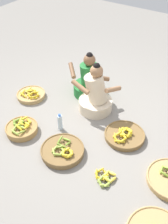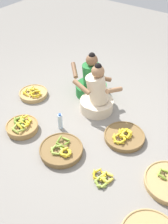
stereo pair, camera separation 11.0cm
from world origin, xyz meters
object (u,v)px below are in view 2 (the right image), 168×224
(vendor_woman_front, at_px, (97,96))
(vendor_woman_behind, at_px, (91,82))
(water_bottle, at_px, (60,122))
(banana_basket_front_center, at_px, (124,136))
(banana_basket_front_right, at_px, (22,126))
(loose_bananas_back_center, at_px, (103,179))
(banana_basket_mid_left, at_px, (33,93))
(banana_basket_near_bicycle, at_px, (62,150))

(vendor_woman_front, bearing_deg, vendor_woman_behind, 136.22)
(vendor_woman_behind, xyz_separation_m, water_bottle, (0.12, -0.96, -0.12))
(banana_basket_front_center, bearing_deg, banana_basket_front_right, -151.15)
(loose_bananas_back_center, bearing_deg, banana_basket_mid_left, 158.37)
(banana_basket_near_bicycle, height_order, banana_basket_front_right, banana_basket_front_right)
(banana_basket_front_center, relative_size, water_bottle, 2.09)
(banana_basket_near_bicycle, height_order, water_bottle, water_bottle)
(vendor_woman_front, bearing_deg, banana_basket_near_bicycle, -82.98)
(vendor_woman_front, height_order, banana_basket_near_bicycle, vendor_woman_front)
(vendor_woman_front, height_order, banana_basket_front_center, vendor_woman_front)
(vendor_woman_front, height_order, vendor_woman_behind, vendor_woman_front)
(vendor_woman_front, bearing_deg, water_bottle, -105.94)
(banana_basket_near_bicycle, bearing_deg, banana_basket_front_center, 52.62)
(vendor_woman_behind, distance_m, banana_basket_mid_left, 0.99)
(banana_basket_front_center, relative_size, loose_bananas_back_center, 2.03)
(banana_basket_mid_left, height_order, water_bottle, water_bottle)
(vendor_woman_front, relative_size, banana_basket_near_bicycle, 1.43)
(banana_basket_front_right, height_order, water_bottle, water_bottle)
(banana_basket_front_center, xyz_separation_m, banana_basket_front_right, (-1.28, -0.71, 0.02))
(banana_basket_front_right, bearing_deg, banana_basket_mid_left, 123.40)
(vendor_woman_behind, distance_m, loose_bananas_back_center, 1.76)
(banana_basket_front_right, xyz_separation_m, loose_bananas_back_center, (1.41, -0.05, -0.04))
(banana_basket_mid_left, bearing_deg, banana_basket_near_bicycle, -30.19)
(vendor_woman_front, xyz_separation_m, water_bottle, (-0.19, -0.66, -0.14))
(banana_basket_near_bicycle, relative_size, banana_basket_mid_left, 1.21)
(banana_basket_front_center, xyz_separation_m, loose_bananas_back_center, (0.13, -0.75, -0.02))
(banana_basket_front_right, bearing_deg, banana_basket_front_center, 28.85)
(vendor_woman_front, distance_m, banana_basket_near_bicycle, 1.04)
(banana_basket_front_center, distance_m, banana_basket_mid_left, 1.73)
(vendor_woman_behind, height_order, loose_bananas_back_center, vendor_woman_behind)
(vendor_woman_front, bearing_deg, banana_basket_front_center, -24.18)
(banana_basket_front_center, bearing_deg, banana_basket_near_bicycle, -127.38)
(banana_basket_front_right, distance_m, water_bottle, 0.55)
(banana_basket_near_bicycle, bearing_deg, vendor_woman_front, 97.02)
(loose_bananas_back_center, height_order, water_bottle, water_bottle)
(banana_basket_mid_left, relative_size, banana_basket_front_right, 1.03)
(banana_basket_mid_left, bearing_deg, banana_basket_front_center, 0.53)
(vendor_woman_behind, bearing_deg, banana_basket_front_right, -103.02)
(vendor_woman_front, relative_size, banana_basket_front_center, 1.46)
(banana_basket_front_center, distance_m, banana_basket_front_right, 1.46)
(banana_basket_near_bicycle, bearing_deg, banana_basket_front_right, 179.66)
(banana_basket_near_bicycle, bearing_deg, vendor_woman_behind, 108.46)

